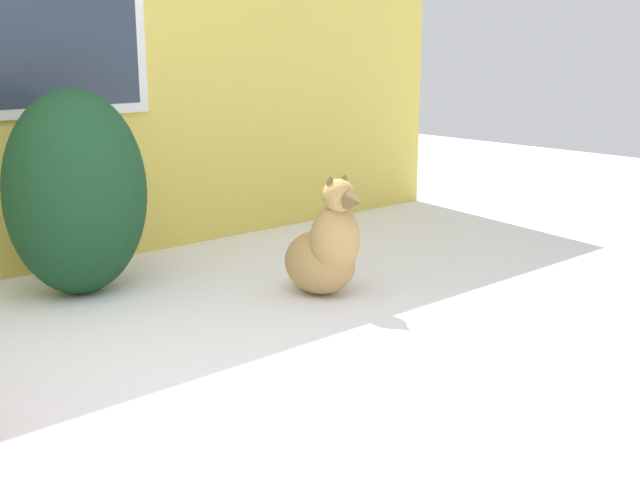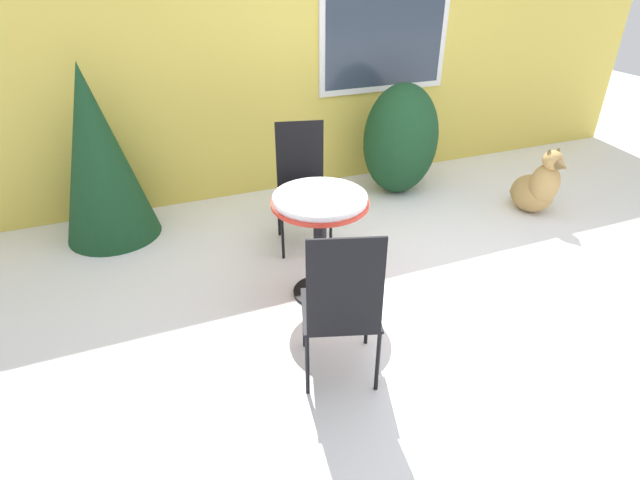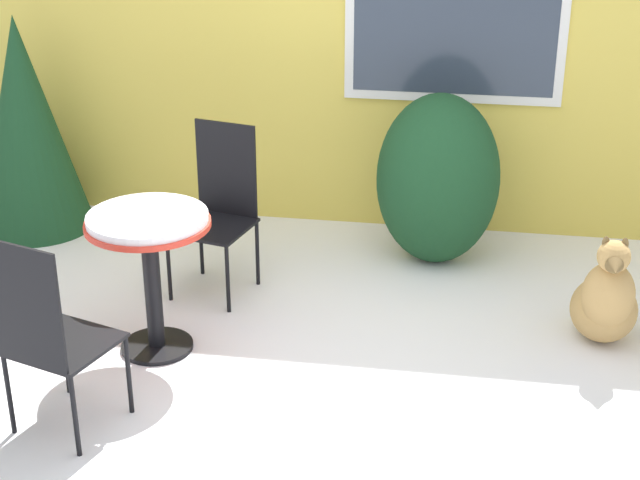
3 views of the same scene
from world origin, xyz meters
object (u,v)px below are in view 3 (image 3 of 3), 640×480
at_px(patio_table, 149,244).
at_px(dog, 606,302).
at_px(patio_chair_near_table, 219,205).
at_px(patio_chair_far_side, 49,333).

xyz_separation_m(patio_table, dog, (2.43, 0.47, -0.38)).
bearing_deg(patio_table, patio_chair_near_table, 78.58).
distance_m(patio_chair_far_side, dog, 2.96).
xyz_separation_m(patio_chair_far_side, dog, (2.64, 1.31, -0.29)).
xyz_separation_m(patio_chair_near_table, patio_chair_far_side, (-0.37, -1.64, 0.00)).
height_order(patio_table, patio_chair_near_table, patio_chair_near_table).
bearing_deg(patio_chair_near_table, dog, 5.00).
bearing_deg(patio_table, patio_chair_far_side, -104.04).
height_order(patio_chair_near_table, dog, patio_chair_near_table).
bearing_deg(patio_table, dog, 10.97).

